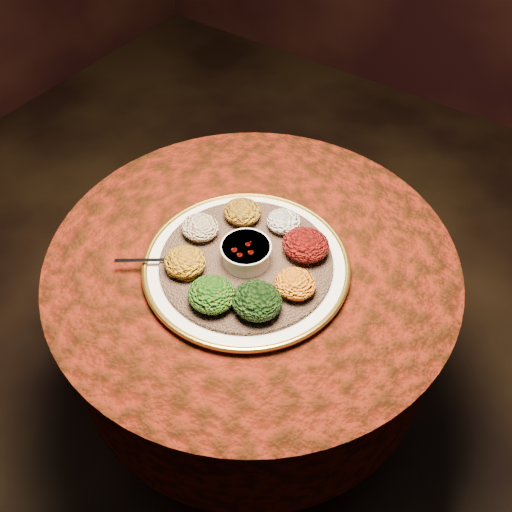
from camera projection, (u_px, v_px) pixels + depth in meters
The scene contains 13 objects.
table at pixel (252, 303), 1.45m from camera, with size 0.96×0.96×0.73m.
platter at pixel (246, 265), 1.29m from camera, with size 0.56×0.56×0.02m.
injera at pixel (246, 262), 1.28m from camera, with size 0.39×0.39×0.01m, color brown.
stew_bowl at pixel (246, 252), 1.26m from camera, with size 0.11×0.11×0.05m.
spoon at pixel (167, 260), 1.27m from camera, with size 0.13×0.09×0.01m.
portion_ayib at pixel (284, 221), 1.33m from camera, with size 0.08×0.08×0.04m, color silver.
portion_kitfo at pixel (306, 245), 1.27m from camera, with size 0.11×0.10×0.05m, color black.
portion_tikil at pixel (295, 284), 1.20m from camera, with size 0.09×0.09×0.04m, color orange.
portion_gomen at pixel (257, 301), 1.17m from camera, with size 0.11×0.10×0.05m, color black.
portion_mixveg at pixel (212, 294), 1.18m from camera, with size 0.10×0.10×0.05m, color #AD470B.
portion_kik at pixel (185, 262), 1.24m from camera, with size 0.09×0.09×0.05m, color #BE6E10.
portion_timatim at pixel (200, 227), 1.31m from camera, with size 0.09×0.09×0.04m, color maroon.
portion_shiro at pixel (242, 212), 1.35m from camera, with size 0.09×0.09×0.04m, color #946311.
Camera 1 is at (0.51, -0.72, 1.72)m, focal length 40.00 mm.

